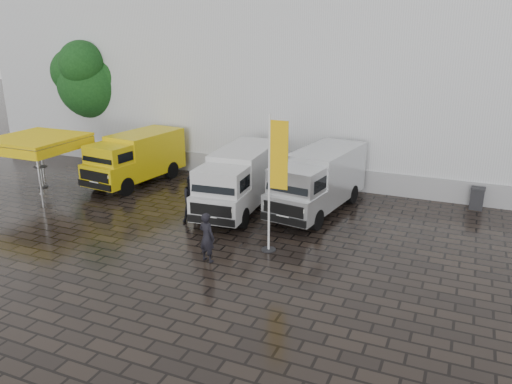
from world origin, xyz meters
The scene contains 13 objects.
ground centered at (0.00, 0.00, 0.00)m, with size 120.00×120.00×0.00m, color black.
exhibition_hall centered at (2.00, 16.00, 6.00)m, with size 44.00×16.00×12.00m, color silver.
hall_plinth centered at (2.00, 7.95, 0.50)m, with size 44.00×0.15×1.00m, color gray.
van_yellow centered at (-8.22, 4.90, 1.20)m, with size 1.99×5.18×2.39m, color #DBBC0B, non-canonical shape.
van_white centered at (-2.05, 3.47, 1.23)m, with size 1.90×5.69×2.46m, color silver, non-canonical shape.
van_silver centered at (0.96, 4.57, 1.24)m, with size 1.91×5.72×2.48m, color silver, non-canonical shape.
canopy_tent centered at (-11.41, 2.07, 2.43)m, with size 3.50×3.50×2.58m.
flagpole centered at (0.75, 0.24, 2.56)m, with size 0.88×0.50×4.64m.
tree centered at (-13.72, 8.74, 4.41)m, with size 3.83×3.94×6.87m.
cocktail_table centered at (-11.96, 2.62, 0.51)m, with size 0.60×0.60×1.02m, color black.
wheelie_bin centered at (6.98, 7.49, 0.46)m, with size 0.56×0.56×0.93m, color black.
person_front centered at (-0.94, -1.31, 0.83)m, with size 0.60×0.40×1.65m, color black.
person_tent centered at (-3.11, 1.56, 0.93)m, with size 0.90×0.70×1.86m, color black.
Camera 1 is at (6.30, -14.14, 7.12)m, focal length 35.00 mm.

